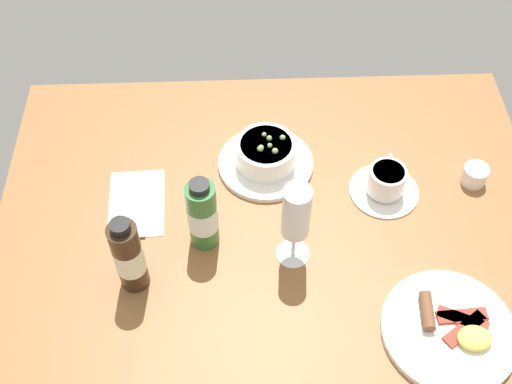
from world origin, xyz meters
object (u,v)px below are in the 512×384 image
(cutlery_setting, at_px, (136,205))
(creamer_jug, at_px, (475,175))
(sauce_bottle_green, at_px, (202,215))
(sauce_bottle_brown, at_px, (129,256))
(breakfast_plate, at_px, (450,330))
(porridge_bowl, at_px, (266,156))
(wine_glass, at_px, (296,216))
(coffee_cup, at_px, (386,183))

(cutlery_setting, bearing_deg, creamer_jug, -177.00)
(creamer_jug, distance_m, sauce_bottle_green, 0.57)
(creamer_jug, xyz_separation_m, sauce_bottle_brown, (0.68, 0.21, 0.06))
(breakfast_plate, bearing_deg, porridge_bowl, -52.39)
(creamer_jug, xyz_separation_m, sauce_bottle_green, (0.55, 0.12, 0.06))
(breakfast_plate, bearing_deg, cutlery_setting, -27.58)
(wine_glass, xyz_separation_m, sauce_bottle_brown, (0.30, 0.05, -0.04))
(creamer_jug, xyz_separation_m, wine_glass, (0.39, 0.16, 0.10))
(creamer_jug, relative_size, wine_glass, 0.32)
(wine_glass, distance_m, sauce_bottle_green, 0.18)
(wine_glass, bearing_deg, cutlery_setting, -22.27)
(sauce_bottle_green, bearing_deg, breakfast_plate, 153.69)
(sauce_bottle_green, relative_size, breakfast_plate, 0.73)
(creamer_jug, bearing_deg, porridge_bowl, -7.99)
(breakfast_plate, bearing_deg, creamer_jug, -110.26)
(sauce_bottle_green, bearing_deg, porridge_bowl, -124.76)
(coffee_cup, xyz_separation_m, breakfast_plate, (-0.06, 0.32, -0.02))
(porridge_bowl, xyz_separation_m, cutlery_setting, (0.27, 0.10, -0.03))
(creamer_jug, bearing_deg, coffee_cup, 5.65)
(wine_glass, relative_size, sauce_bottle_green, 1.13)
(sauce_bottle_green, distance_m, sauce_bottle_brown, 0.16)
(porridge_bowl, xyz_separation_m, coffee_cup, (-0.24, 0.08, -0.00))
(sauce_bottle_brown, bearing_deg, coffee_cup, -158.74)
(wine_glass, distance_m, sauce_bottle_brown, 0.30)
(porridge_bowl, bearing_deg, sauce_bottle_brown, 46.85)
(coffee_cup, distance_m, sauce_bottle_green, 0.38)
(cutlery_setting, xyz_separation_m, coffee_cup, (-0.51, -0.02, 0.03))
(porridge_bowl, relative_size, cutlery_setting, 1.16)
(coffee_cup, xyz_separation_m, sauce_bottle_green, (0.37, 0.10, 0.05))
(cutlery_setting, bearing_deg, sauce_bottle_green, 148.69)
(cutlery_setting, relative_size, sauce_bottle_green, 1.00)
(porridge_bowl, height_order, creamer_jug, porridge_bowl)
(sauce_bottle_brown, bearing_deg, sauce_bottle_green, -145.20)
(cutlery_setting, xyz_separation_m, wine_glass, (-0.31, 0.13, 0.12))
(sauce_bottle_green, xyz_separation_m, breakfast_plate, (-0.43, 0.21, -0.07))
(cutlery_setting, distance_m, sauce_bottle_brown, 0.19)
(porridge_bowl, relative_size, breakfast_plate, 0.85)
(coffee_cup, distance_m, breakfast_plate, 0.32)
(porridge_bowl, relative_size, sauce_bottle_green, 1.17)
(wine_glass, relative_size, breakfast_plate, 0.82)
(coffee_cup, relative_size, breakfast_plate, 0.60)
(coffee_cup, xyz_separation_m, creamer_jug, (-0.19, -0.02, -0.01))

